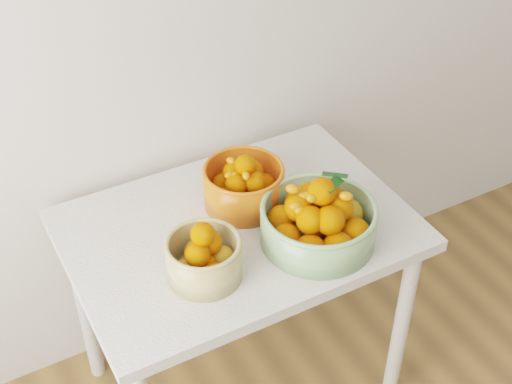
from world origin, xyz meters
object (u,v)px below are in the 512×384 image
at_px(bowl_green, 318,221).
at_px(table, 239,249).
at_px(bowl_orange, 244,185).
at_px(bowl_cream, 204,257).

bearing_deg(bowl_green, table, 135.70).
bearing_deg(bowl_orange, bowl_cream, -136.82).
bearing_deg(bowl_orange, bowl_green, -66.67).
height_order(bowl_green, bowl_orange, bowl_green).
height_order(table, bowl_green, bowl_green).
bearing_deg(bowl_green, bowl_cream, 175.84).
distance_m(table, bowl_cream, 0.28).
bearing_deg(bowl_orange, table, -127.19).
bearing_deg(table, bowl_green, -44.30).
distance_m(bowl_cream, bowl_orange, 0.33).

